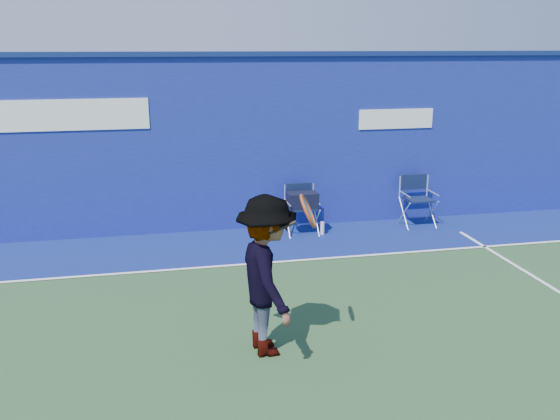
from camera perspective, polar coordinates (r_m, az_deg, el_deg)
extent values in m
plane|color=#2A4C28|center=(6.02, -4.10, -16.43)|extent=(80.00, 80.00, 0.00)
cube|color=navy|center=(10.42, -8.17, 6.14)|extent=(24.00, 0.40, 3.00)
cube|color=navy|center=(10.28, -8.51, 14.63)|extent=(24.00, 0.50, 0.08)
cube|color=white|center=(10.39, -25.14, 8.15)|extent=(4.50, 0.02, 0.50)
cube|color=white|center=(10.98, 11.12, 8.60)|extent=(1.40, 0.02, 0.35)
cube|color=navy|center=(9.72, -7.39, -3.63)|extent=(24.00, 1.80, 0.01)
cube|color=white|center=(8.88, -6.92, -5.47)|extent=(24.00, 0.06, 0.01)
cube|color=#0F193A|center=(10.22, 2.14, 0.18)|extent=(0.45, 0.38, 0.03)
cube|color=silver|center=(10.39, 1.85, 1.50)|extent=(0.51, 0.02, 0.37)
cube|color=#0F193A|center=(10.37, 1.85, 1.90)|extent=(0.45, 0.02, 0.26)
cube|color=black|center=(10.16, 2.18, 0.90)|extent=(0.51, 0.30, 0.28)
cube|color=#0F193A|center=(10.97, 13.18, 0.98)|extent=(0.48, 0.40, 0.03)
cube|color=silver|center=(11.14, 12.74, 2.27)|extent=(0.54, 0.02, 0.39)
cube|color=#0F193A|center=(11.12, 12.77, 2.66)|extent=(0.48, 0.03, 0.28)
cylinder|color=silver|center=(10.30, 4.10, -1.77)|extent=(0.07, 0.07, 0.24)
imported|color=#EA4738|center=(6.22, -1.25, -6.35)|extent=(0.75, 1.18, 1.73)
torus|color=#B44118|center=(5.96, 2.70, -0.08)|extent=(0.27, 0.40, 0.35)
cylinder|color=gray|center=(5.96, 2.70, -0.08)|extent=(0.21, 0.34, 0.29)
cylinder|color=black|center=(5.86, 0.05, -1.78)|extent=(0.32, 0.12, 0.17)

